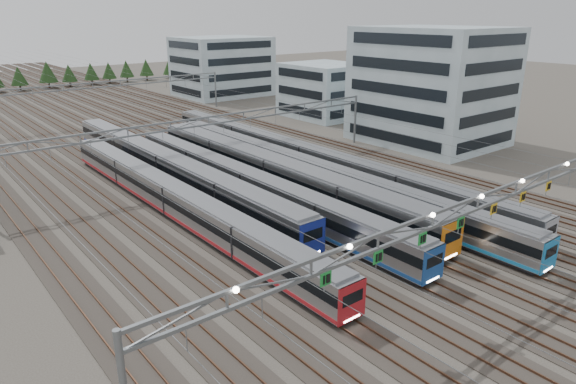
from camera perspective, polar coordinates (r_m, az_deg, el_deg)
ground at (r=44.43m, az=19.25°, el=-10.00°), size 400.00×400.00×0.00m
track_bed at (r=125.69m, az=-22.78°, el=8.95°), size 54.00×260.00×5.42m
train_a at (r=56.39m, az=-12.50°, el=-0.80°), size 2.66×53.46×3.46m
train_b at (r=67.43m, az=-13.24°, el=2.65°), size 2.97×56.46×3.87m
train_c at (r=59.60m, az=-4.24°, el=0.76°), size 2.71×51.28×3.53m
train_d at (r=63.04m, az=-1.57°, el=2.13°), size 3.15×51.07×4.11m
train_e at (r=64.89m, az=2.30°, el=2.30°), size 2.62×61.19×3.40m
train_f at (r=71.91m, az=2.00°, el=3.98°), size 2.57×68.47×3.34m
gantry_near at (r=41.47m, az=20.42°, el=-1.47°), size 56.36×0.61×8.08m
gantry_mid at (r=70.00m, az=-8.76°, el=7.11°), size 56.36×0.36×8.00m
gantry_far at (r=110.78m, az=-20.82°, el=10.56°), size 56.36×0.36×8.00m
depot_bldg_south at (r=89.87m, az=15.59°, el=11.27°), size 18.00×22.00×18.81m
depot_bldg_mid at (r=110.16m, az=4.15°, el=11.22°), size 14.00×16.00×10.93m
depot_bldg_north at (r=140.03m, az=-7.34°, el=13.67°), size 22.00×18.00×14.96m
treeline at (r=166.89m, az=-25.39°, el=11.79°), size 106.40×5.60×7.02m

